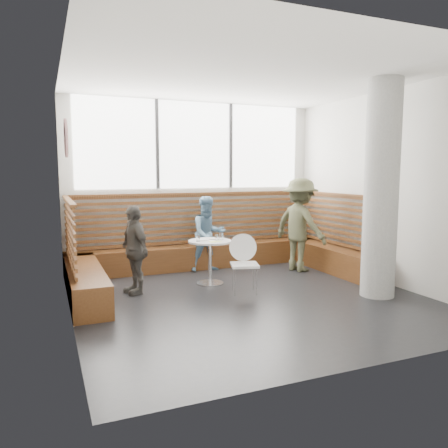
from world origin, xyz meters
name	(u,v)px	position (x,y,z in m)	size (l,w,h in m)	color
room	(250,190)	(0.00, 0.00, 1.60)	(5.00, 5.00, 3.20)	silver
booth	(208,251)	(0.00, 1.77, 0.41)	(5.00, 2.50, 1.44)	#4B2A12
concrete_column	(381,190)	(1.85, -0.60, 1.60)	(0.50, 0.50, 3.20)	gray
wall_art	(66,138)	(-2.46, 0.40, 2.30)	(0.50, 0.50, 0.03)	white
cafe_table	(210,253)	(-0.25, 1.01, 0.53)	(0.72, 0.72, 0.74)	silver
cafe_chair	(243,259)	(0.05, 0.36, 0.53)	(0.43, 0.42, 0.90)	white
adult_man	(300,225)	(1.67, 1.30, 0.87)	(1.13, 0.65, 1.75)	#4D4F34
child_back	(208,234)	(0.06, 1.93, 0.71)	(0.69, 0.53, 1.41)	#5E84A3
child_left	(134,250)	(-1.51, 0.95, 0.68)	(0.80, 0.33, 1.36)	#474540
plate_near	(202,240)	(-0.36, 1.06, 0.75)	(0.21, 0.21, 0.01)	white
plate_far	(213,239)	(-0.16, 1.13, 0.74)	(0.21, 0.21, 0.01)	white
glass_left	(198,238)	(-0.47, 0.97, 0.79)	(0.06, 0.06, 0.10)	white
glass_mid	(217,237)	(-0.16, 0.92, 0.79)	(0.07, 0.07, 0.11)	white
glass_right	(221,236)	(-0.04, 1.01, 0.80)	(0.07, 0.07, 0.12)	white
menu_card	(215,242)	(-0.22, 0.84, 0.74)	(0.19, 0.13, 0.00)	#A5C64C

